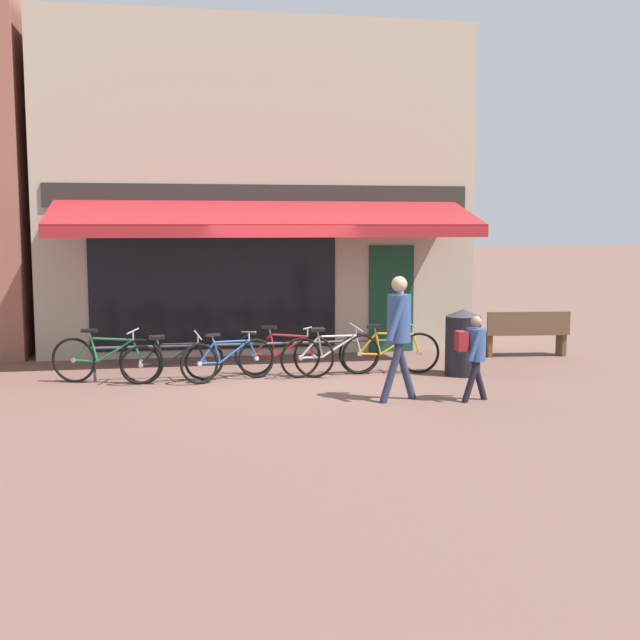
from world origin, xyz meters
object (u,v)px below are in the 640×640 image
Objects in this scene: pedestrian_adult at (399,324)px; pedestrian_child at (474,348)px; bicycle_green at (107,359)px; litter_bin at (463,342)px; bicycle_black at (173,361)px; bicycle_silver at (331,354)px; park_bench at (526,332)px; bicycle_red at (284,354)px; bicycle_blue at (228,359)px; bicycle_orange at (389,352)px.

pedestrian_adult is 1.46× the size of pedestrian_child.
litter_bin reaches higher than bicycle_green.
bicycle_silver is at bearing -8.61° from bicycle_black.
pedestrian_adult is 4.89m from park_bench.
bicycle_green is at bearing 162.57° from bicycle_black.
bicycle_red is 0.78m from bicycle_silver.
bicycle_blue is 0.98× the size of bicycle_red.
pedestrian_adult is 1.62× the size of litter_bin.
bicycle_orange is (2.71, 0.12, 0.03)m from bicycle_blue.
bicycle_green is 1.44× the size of pedestrian_child.
bicycle_silver is at bearing 129.71° from pedestrian_child.
bicycle_green reaches higher than bicycle_black.
pedestrian_child is at bearing -118.67° from park_bench.
litter_bin reaches higher than bicycle_black.
bicycle_blue is at bearing -172.17° from bicycle_orange.
bicycle_blue is at bearing -160.35° from park_bench.
pedestrian_adult reaches higher than bicycle_blue.
park_bench is (4.07, 1.36, 0.09)m from bicycle_silver.
bicycle_black is at bearing 177.85° from litter_bin.
bicycle_silver is 2.21m from pedestrian_adult.
park_bench is (1.87, 1.63, -0.09)m from litter_bin.
litter_bin is (2.96, -0.42, 0.18)m from bicycle_red.
litter_bin is (2.19, -0.27, 0.18)m from bicycle_silver.
litter_bin reaches higher than bicycle_red.
bicycle_red is at bearing 172.03° from litter_bin.
bicycle_silver is 1.44× the size of pedestrian_child.
bicycle_red is (1.81, 0.24, 0.03)m from bicycle_black.
pedestrian_child is at bearing -53.03° from bicycle_blue.
pedestrian_adult is at bearing -96.32° from bicycle_orange.
bicycle_green reaches higher than bicycle_orange.
pedestrian_adult reaches higher than bicycle_red.
pedestrian_adult is (4.19, -2.04, 0.72)m from bicycle_green.
bicycle_black is 3.78m from pedestrian_adult.
bicycle_black is 0.93× the size of bicycle_silver.
bicycle_green reaches higher than bicycle_silver.
bicycle_silver is 1.03× the size of bicycle_orange.
pedestrian_child is (3.33, -2.14, 0.41)m from bicycle_blue.
park_bench reaches higher than bicycle_black.
bicycle_red is 1.78m from bicycle_orange.
pedestrian_adult is at bearing -132.77° from litter_bin.
bicycle_orange is 3.33m from park_bench.
pedestrian_adult is at bearing -9.46° from bicycle_green.
pedestrian_adult is 1.10× the size of park_bench.
bicycle_green is at bearing 153.50° from pedestrian_adult.
pedestrian_adult is at bearing -85.61° from bicycle_silver.
pedestrian_child is 1.11× the size of litter_bin.
bicycle_red is (2.83, 0.11, -0.01)m from bicycle_green.
pedestrian_adult is 1.12m from pedestrian_child.
bicycle_silver is (1.70, 0.08, 0.02)m from bicycle_blue.
bicycle_orange is at bearing -8.41° from bicycle_black.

